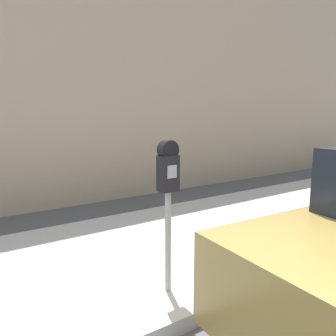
# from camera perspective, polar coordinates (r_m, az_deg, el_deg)

# --- Properties ---
(sidewalk) EXTENTS (24.00, 2.80, 0.14)m
(sidewalk) POSITION_cam_1_polar(r_m,az_deg,el_deg) (3.93, -13.20, -16.47)
(sidewalk) COLOR #BCB7AD
(sidewalk) RESTS_ON ground_plane
(building_facade) EXTENTS (24.00, 0.30, 5.50)m
(building_facade) POSITION_cam_1_polar(r_m,az_deg,el_deg) (6.41, -23.70, 17.59)
(building_facade) COLOR tan
(building_facade) RESTS_ON ground_plane
(parking_meter) EXTENTS (0.17, 0.13, 1.41)m
(parking_meter) POSITION_cam_1_polar(r_m,az_deg,el_deg) (2.90, 0.00, -2.97)
(parking_meter) COLOR gray
(parking_meter) RESTS_ON sidewalk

